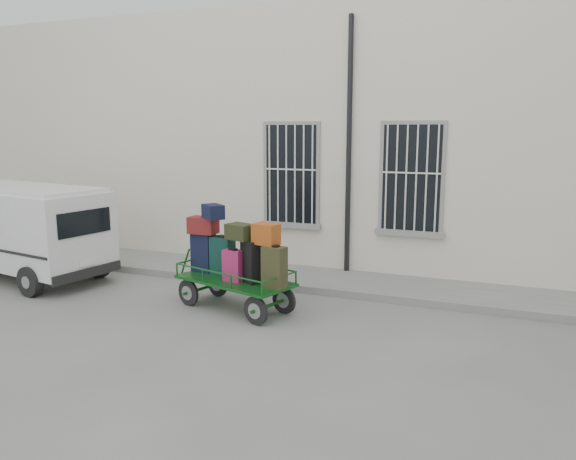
{
  "coord_description": "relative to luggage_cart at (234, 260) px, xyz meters",
  "views": [
    {
      "loc": [
        4.31,
        -8.83,
        3.27
      ],
      "look_at": [
        0.32,
        1.0,
        1.35
      ],
      "focal_mm": 35.0,
      "sensor_mm": 36.0,
      "label": 1
    }
  ],
  "objects": [
    {
      "name": "luggage_cart",
      "position": [
        0.0,
        0.0,
        0.0
      ],
      "size": [
        2.62,
        1.57,
        1.89
      ],
      "rotation": [
        0.0,
        0.0,
        -0.29
      ],
      "color": "black",
      "rests_on": "ground"
    },
    {
      "name": "van",
      "position": [
        -5.24,
        0.2,
        0.24
      ],
      "size": [
        4.26,
        2.35,
        2.04
      ],
      "rotation": [
        0.0,
        0.0,
        -0.16
      ],
      "color": "white",
      "rests_on": "ground"
    },
    {
      "name": "ground",
      "position": [
        0.33,
        0.02,
        -0.93
      ],
      "size": [
        80.0,
        80.0,
        0.0
      ],
      "primitive_type": "plane",
      "color": "slate",
      "rests_on": "ground"
    },
    {
      "name": "sidewalk",
      "position": [
        0.33,
        2.22,
        -0.85
      ],
      "size": [
        24.0,
        1.7,
        0.15
      ],
      "primitive_type": "cube",
      "color": "slate",
      "rests_on": "ground"
    },
    {
      "name": "building",
      "position": [
        0.33,
        5.52,
        2.07
      ],
      "size": [
        24.0,
        5.15,
        6.0
      ],
      "color": "beige",
      "rests_on": "ground"
    }
  ]
}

